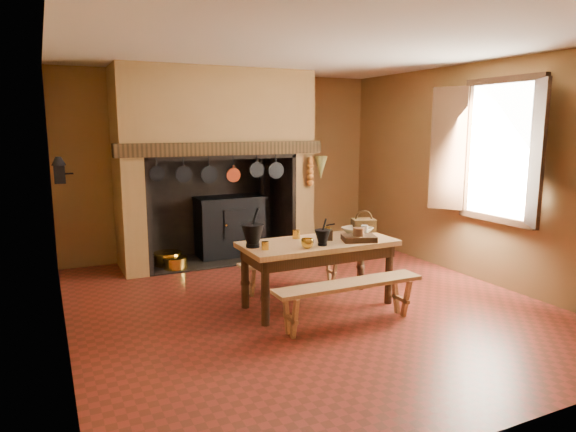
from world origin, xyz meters
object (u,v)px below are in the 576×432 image
(work_table, at_px, (318,251))
(wicker_basket, at_px, (364,224))
(mixing_bowl, at_px, (357,231))
(iron_range, at_px, (230,225))
(bench_front, at_px, (349,293))
(coffee_grinder, at_px, (327,234))

(work_table, distance_m, wicker_basket, 0.82)
(mixing_bowl, bearing_deg, wicker_basket, 34.55)
(iron_range, distance_m, mixing_bowl, 2.55)
(iron_range, xyz_separation_m, work_table, (0.14, -2.55, 0.14))
(bench_front, bearing_deg, mixing_bowl, 52.49)
(work_table, distance_m, coffee_grinder, 0.22)
(work_table, xyz_separation_m, coffee_grinder, (0.12, 0.02, 0.19))
(iron_range, relative_size, wicker_basket, 5.06)
(iron_range, height_order, wicker_basket, iron_range)
(mixing_bowl, distance_m, wicker_basket, 0.20)
(work_table, height_order, wicker_basket, wicker_basket)
(iron_range, height_order, mixing_bowl, iron_range)
(bench_front, xyz_separation_m, coffee_grinder, (0.12, 0.67, 0.47))
(work_table, relative_size, wicker_basket, 5.42)
(wicker_basket, bearing_deg, mixing_bowl, -127.85)
(work_table, relative_size, coffee_grinder, 9.23)
(coffee_grinder, xyz_separation_m, mixing_bowl, (0.48, 0.11, -0.03))
(coffee_grinder, bearing_deg, iron_range, 116.09)
(iron_range, relative_size, work_table, 0.93)
(iron_range, relative_size, coffee_grinder, 8.62)
(bench_front, relative_size, coffee_grinder, 8.68)
(bench_front, xyz_separation_m, mixing_bowl, (0.60, 0.78, 0.44))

